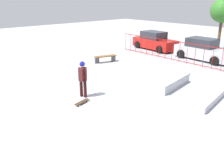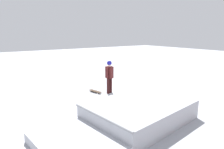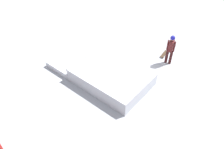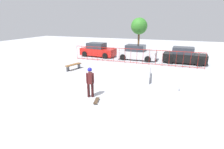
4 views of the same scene
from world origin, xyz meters
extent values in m
plane|color=#A8AAB2|center=(0.00, 0.00, 0.00)|extent=(60.00, 60.00, 0.00)
cube|color=#B0B3BB|center=(0.59, 1.06, 0.35)|extent=(3.90, 3.03, 0.70)
cube|color=#B0B3BB|center=(3.27, 1.40, 0.15)|extent=(2.11, 2.80, 0.30)
cylinder|color=gray|center=(2.38, 1.28, 0.70)|extent=(0.40, 2.59, 0.08)
cylinder|color=black|center=(-0.49, -2.38, 0.41)|extent=(0.15, 0.15, 0.82)
cylinder|color=black|center=(-0.28, -2.30, 0.41)|extent=(0.15, 0.15, 0.82)
cube|color=#4C1919|center=(-0.38, -2.34, 1.12)|extent=(0.34, 0.43, 0.60)
cylinder|color=#4C1919|center=(-0.55, -2.40, 1.12)|extent=(0.09, 0.09, 0.60)
cylinder|color=#4C1919|center=(-0.22, -2.28, 1.12)|extent=(0.09, 0.09, 0.60)
sphere|color=tan|center=(-0.38, -2.34, 1.57)|extent=(0.22, 0.22, 0.22)
sphere|color=navy|center=(-0.38, -2.34, 1.60)|extent=(0.25, 0.25, 0.25)
cube|color=#3F2D1E|center=(0.20, -2.82, 0.08)|extent=(0.38, 0.82, 0.02)
cylinder|color=silver|center=(0.02, -2.58, 0.03)|extent=(0.04, 0.06, 0.06)
cylinder|color=silver|center=(0.25, -2.53, 0.03)|extent=(0.04, 0.06, 0.06)
cylinder|color=silver|center=(0.16, -3.12, 0.03)|extent=(0.04, 0.06, 0.06)
cylinder|color=silver|center=(0.38, -3.07, 0.03)|extent=(0.04, 0.06, 0.06)
cylinder|color=maroon|center=(0.31, 6.50, 0.75)|extent=(0.03, 0.03, 1.50)
camera|label=1|loc=(8.00, -8.01, 4.42)|focal=36.98mm
camera|label=2|loc=(5.19, 5.94, 3.15)|focal=31.56mm
camera|label=3|loc=(-4.97, 6.29, 7.04)|focal=33.04mm
camera|label=4|loc=(3.99, -10.79, 4.21)|focal=28.88mm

